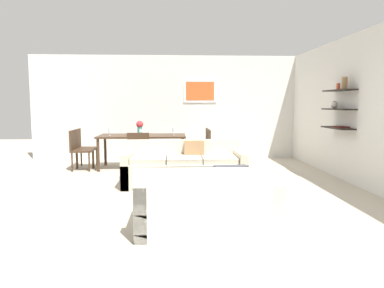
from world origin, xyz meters
name	(u,v)px	position (x,y,z in m)	size (l,w,h in m)	color
ground_plane	(187,189)	(0.00, 0.00, 0.00)	(18.00, 18.00, 0.00)	#BCB29E
back_wall_unit	(193,107)	(0.30, 3.53, 1.35)	(8.40, 0.09, 2.70)	silver
right_wall_shelf_unit	(346,109)	(3.03, 0.60, 1.35)	(0.34, 8.20, 2.70)	silver
sofa_beige	(184,168)	(-0.04, 0.34, 0.29)	(2.15, 0.90, 0.78)	beige
loveseat_white	(207,205)	(0.15, -2.08, 0.29)	(1.58, 0.90, 0.78)	silver
coffee_table	(197,189)	(0.12, -0.83, 0.19)	(1.27, 0.98, 0.38)	black
decorative_bowl	(201,173)	(0.18, -0.78, 0.42)	(0.31, 0.31, 0.07)	navy
apple_on_coffee_table	(180,175)	(-0.13, -0.96, 0.42)	(0.08, 0.08, 0.08)	#669E2D
dining_table	(142,138)	(-0.92, 2.08, 0.68)	(1.94, 0.94, 0.75)	#422D1E
dining_chair_foot	(139,151)	(-0.92, 1.20, 0.50)	(0.44, 0.44, 0.88)	#422D1E
dining_chair_right_near	(204,147)	(0.45, 1.87, 0.50)	(0.44, 0.44, 0.88)	#422D1E
dining_chair_right_far	(202,144)	(0.45, 2.29, 0.50)	(0.44, 0.44, 0.88)	#422D1E
dining_chair_left_far	(83,145)	(-2.30, 2.29, 0.50)	(0.44, 0.44, 0.88)	#422D1E
dining_chair_left_near	(78,147)	(-2.30, 1.87, 0.50)	(0.44, 0.44, 0.88)	#422D1E
wine_glass_right_near	(174,130)	(-0.22, 1.97, 0.87)	(0.07, 0.07, 0.17)	silver
wine_glass_foot	(141,131)	(-0.92, 1.67, 0.87)	(0.07, 0.07, 0.17)	silver
wine_glass_left_near	(109,131)	(-1.63, 1.97, 0.86)	(0.07, 0.07, 0.16)	silver
centerpiece_vase	(140,126)	(-0.98, 2.12, 0.94)	(0.16, 0.16, 0.32)	teal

